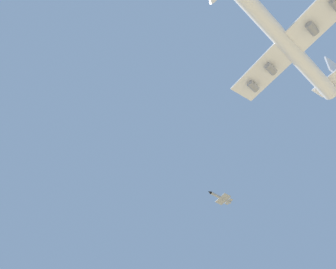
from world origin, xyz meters
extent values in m
cylinder|color=white|center=(-30.33, 93.07, 134.32)|extent=(62.69, 38.34, 6.40)
cube|color=white|center=(-31.98, 94.21, 133.38)|extent=(47.26, 52.74, 12.75)
cylinder|color=gray|center=(-46.20, 77.43, 135.61)|extent=(5.83, 5.04, 3.00)
cylinder|color=gray|center=(-39.23, 85.65, 133.42)|extent=(5.83, 5.04, 3.00)
cylinder|color=gray|center=(-25.30, 102.10, 129.03)|extent=(5.83, 5.04, 3.00)
cylinder|color=gray|center=(-18.33, 110.33, 126.84)|extent=(5.83, 5.04, 3.00)
cube|color=white|center=(-52.16, 113.71, 142.36)|extent=(7.89, 7.28, 10.33)
cone|color=black|center=(-18.72, 107.35, 136.27)|extent=(2.30, 2.48, 1.50)
cylinder|color=#999EA3|center=(-101.43, 49.00, 127.85)|extent=(11.21, 9.13, 1.50)
cone|color=black|center=(-95.50, 44.42, 127.85)|extent=(2.50, 2.41, 1.50)
cube|color=#999EA3|center=(-102.62, 49.92, 127.65)|extent=(8.37, 9.02, 0.24)
cube|color=#999EA3|center=(-105.79, 52.36, 129.80)|extent=(2.02, 1.62, 2.60)
cube|color=#999EA3|center=(-105.79, 52.36, 128.05)|extent=(4.52, 5.02, 0.20)
camera|label=1|loc=(32.14, 64.22, 1.88)|focal=36.55mm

